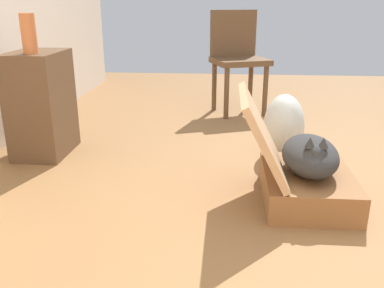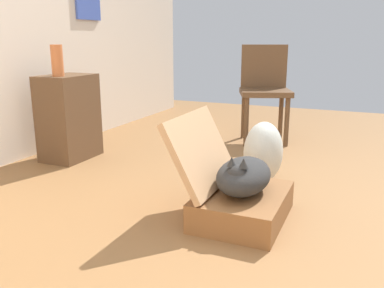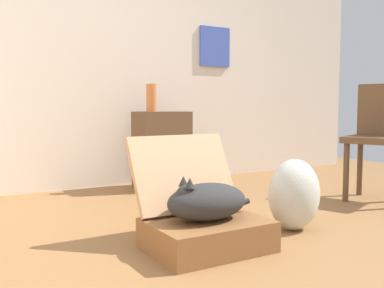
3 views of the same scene
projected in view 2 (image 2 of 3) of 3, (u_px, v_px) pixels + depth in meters
The scene contains 8 objects.
ground_plane at pixel (277, 220), 2.26m from camera, with size 7.68×7.68×0.00m, color olive.
suitcase_base at pixel (243, 206), 2.26m from camera, with size 0.60×0.45×0.16m, color brown.
suitcase_lid at pixel (201, 151), 2.28m from camera, with size 0.60×0.45×0.04m, color tan.
cat at pixel (243, 176), 2.21m from camera, with size 0.52×0.28×0.23m.
plastic_bag_white at pixel (263, 152), 2.82m from camera, with size 0.33×0.27×0.43m, color silver.
side_table at pixel (69, 117), 3.35m from camera, with size 0.45×0.32×0.69m, color brown.
vase_tall at pixel (57, 61), 3.12m from camera, with size 0.09×0.09×0.24m, color #CC6B38.
chair at pixel (265, 87), 3.91m from camera, with size 0.55×0.58×0.92m.
Camera 2 is at (-2.10, -0.40, 0.98)m, focal length 38.14 mm.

